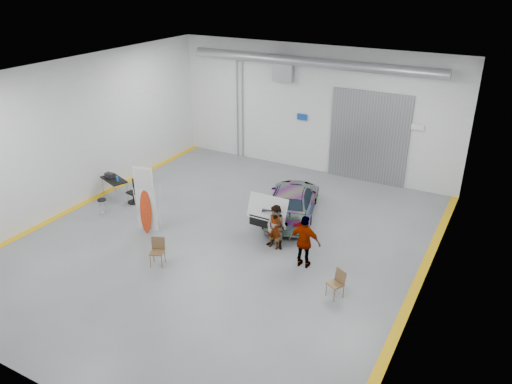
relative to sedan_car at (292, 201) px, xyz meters
The scene contains 13 objects.
ground 3.36m from the sedan_car, 113.75° to the right, with size 16.00×16.00×0.00m, color slate.
room_shell 3.68m from the sedan_car, 143.81° to the right, with size 14.02×16.18×6.01m.
sedan_car is the anchor object (origin of this frame).
person_a 2.62m from the sedan_car, 78.56° to the right, with size 0.57×0.38×1.58m, color #9A6454.
person_b 2.64m from the sedan_car, 76.84° to the right, with size 0.81×0.62×1.67m, color teal.
person_c 3.73m from the sedan_car, 58.56° to the right, with size 1.08×0.44×1.86m, color olive.
surfboard_display 5.75m from the sedan_car, 137.71° to the right, with size 0.78×0.33×2.79m.
folding_chair_near 5.97m from the sedan_car, 113.83° to the right, with size 0.59×0.63×0.95m.
folding_chair_far 5.50m from the sedan_car, 51.06° to the right, with size 0.57×0.61×0.89m.
shop_stool 7.60m from the sedan_car, 151.24° to the right, with size 0.36×0.36×0.71m.
work_table 7.82m from the sedan_car, 164.59° to the right, with size 1.48×1.09×1.08m.
office_chair 6.72m from the sedan_car, 161.75° to the right, with size 0.52×0.53×0.98m.
trunk_lid 2.13m from the sedan_car, 90.00° to the right, with size 1.53×0.93×0.04m, color silver.
Camera 1 is at (8.71, -13.38, 9.24)m, focal length 35.00 mm.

